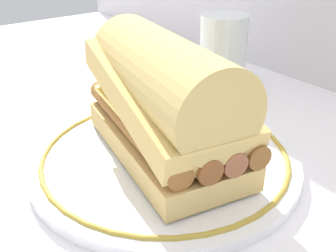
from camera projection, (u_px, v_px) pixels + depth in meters
ground_plane at (159, 159)px, 0.45m from camera, size 1.50×1.50×0.00m
plate at (168, 156)px, 0.44m from camera, size 0.29×0.29×0.01m
sausage_sandwich at (168, 98)px, 0.41m from camera, size 0.23×0.14×0.13m
drinking_glass at (222, 60)px, 0.60m from camera, size 0.07×0.07×0.12m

